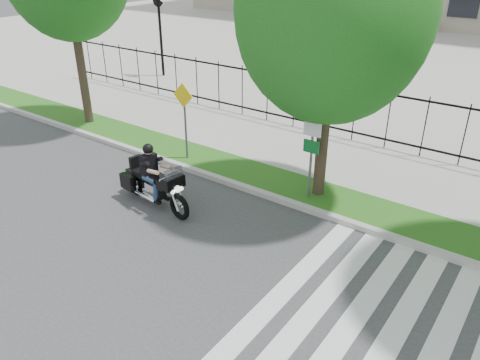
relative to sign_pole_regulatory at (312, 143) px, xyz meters
The scene contains 11 objects.
ground 4.96m from the sign_pole_regulatory, 99.52° to the right, with size 120.00×120.00×0.00m, color #39393C.
curb 1.89m from the sign_pole_regulatory, 148.05° to the right, with size 60.00×0.20×0.15m, color #AEABA4.
grass_verge 1.87m from the sign_pole_regulatory, 154.20° to the left, with size 60.00×1.50×0.15m, color #1E5A16.
sidewalk 3.41m from the sign_pole_regulatory, 104.97° to the left, with size 60.00×3.50×0.15m, color #A6A49C.
plaza 20.51m from the sign_pole_regulatory, 92.15° to the left, with size 80.00×34.00×0.10m, color #A6A49C.
iron_fence 4.72m from the sign_pole_regulatory, 99.43° to the left, with size 30.00×0.06×2.00m, color black, non-canonical shape.
lamp_post_left 14.84m from the sign_pole_regulatory, 149.83° to the left, with size 1.06×0.70×4.25m.
street_tree_1 3.29m from the sign_pole_regulatory, 71.89° to the left, with size 4.73×4.73×7.58m.
sign_pole_regulatory is the anchor object (origin of this frame).
sign_pole_warning 4.46m from the sign_pole_regulatory, behind, with size 0.78×0.09×2.49m.
motorcycle_rider 4.30m from the sign_pole_regulatory, 141.17° to the right, with size 2.74×0.98×2.12m.
Camera 1 is at (5.91, -5.68, 6.40)m, focal length 35.00 mm.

